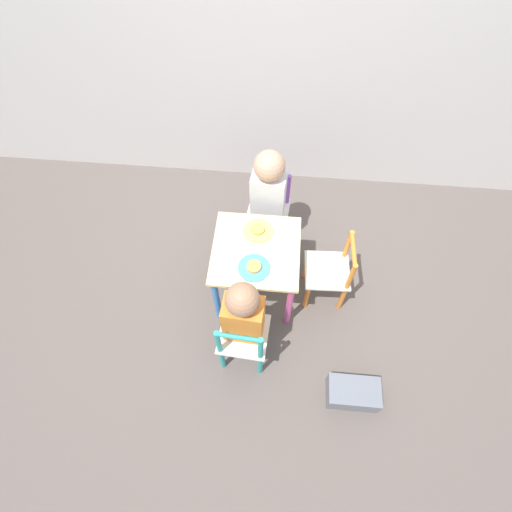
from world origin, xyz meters
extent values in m
plane|color=#5B514C|center=(0.00, 0.00, 0.00)|extent=(6.00, 6.00, 0.00)
cube|color=beige|center=(0.00, 0.00, 0.45)|extent=(0.48, 0.48, 0.02)
cylinder|color=#387AD1|center=(-0.21, -0.21, 0.22)|extent=(0.04, 0.04, 0.44)
cylinder|color=#E5599E|center=(0.21, -0.21, 0.22)|extent=(0.04, 0.04, 0.44)
cylinder|color=yellow|center=(-0.21, 0.21, 0.22)|extent=(0.04, 0.04, 0.44)
cylinder|color=green|center=(0.21, 0.21, 0.22)|extent=(0.04, 0.04, 0.44)
cube|color=silver|center=(0.04, 0.42, 0.26)|extent=(0.28, 0.28, 0.02)
cylinder|color=#8E51BC|center=(-0.08, 0.32, 0.13)|extent=(0.03, 0.03, 0.26)
cylinder|color=#8E51BC|center=(0.14, 0.30, 0.13)|extent=(0.03, 0.03, 0.26)
cylinder|color=#8E51BC|center=(-0.05, 0.53, 0.13)|extent=(0.03, 0.03, 0.26)
cylinder|color=#8E51BC|center=(0.16, 0.51, 0.13)|extent=(0.03, 0.03, 0.26)
cylinder|color=#8E51BC|center=(-0.05, 0.53, 0.38)|extent=(0.03, 0.03, 0.26)
cylinder|color=#8E51BC|center=(0.16, 0.51, 0.38)|extent=(0.03, 0.03, 0.26)
cylinder|color=#8E51BC|center=(0.05, 0.52, 0.50)|extent=(0.21, 0.04, 0.02)
cube|color=silver|center=(-0.03, -0.42, 0.26)|extent=(0.28, 0.28, 0.02)
cylinder|color=teal|center=(0.08, -0.32, 0.13)|extent=(0.03, 0.03, 0.26)
cylinder|color=teal|center=(-0.13, -0.30, 0.13)|extent=(0.03, 0.03, 0.26)
cylinder|color=teal|center=(0.07, -0.53, 0.13)|extent=(0.03, 0.03, 0.26)
cylinder|color=teal|center=(-0.14, -0.51, 0.13)|extent=(0.03, 0.03, 0.26)
cylinder|color=teal|center=(0.07, -0.53, 0.38)|extent=(0.03, 0.03, 0.26)
cylinder|color=teal|center=(-0.14, -0.51, 0.38)|extent=(0.03, 0.03, 0.26)
cylinder|color=teal|center=(-0.04, -0.52, 0.50)|extent=(0.21, 0.04, 0.02)
cube|color=silver|center=(0.42, 0.02, 0.26)|extent=(0.27, 0.27, 0.02)
cylinder|color=orange|center=(0.31, 0.12, 0.13)|extent=(0.03, 0.03, 0.26)
cylinder|color=orange|center=(0.31, -0.09, 0.13)|extent=(0.03, 0.03, 0.26)
cylinder|color=orange|center=(0.52, 0.13, 0.13)|extent=(0.03, 0.03, 0.26)
cylinder|color=orange|center=(0.53, -0.09, 0.13)|extent=(0.03, 0.03, 0.26)
cylinder|color=orange|center=(0.52, 0.13, 0.38)|extent=(0.03, 0.03, 0.26)
cylinder|color=orange|center=(0.53, -0.09, 0.38)|extent=(0.03, 0.03, 0.26)
cylinder|color=orange|center=(0.52, 0.02, 0.50)|extent=(0.03, 0.21, 0.02)
cylinder|color=#38383D|center=(-0.02, 0.30, 0.14)|extent=(0.07, 0.07, 0.27)
cylinder|color=#38383D|center=(0.08, 0.29, 0.14)|extent=(0.07, 0.07, 0.27)
cube|color=silver|center=(0.04, 0.40, 0.45)|extent=(0.21, 0.16, 0.35)
sphere|color=tan|center=(0.04, 0.40, 0.70)|extent=(0.18, 0.18, 0.18)
cylinder|color=#4C608E|center=(0.03, -0.30, 0.14)|extent=(0.07, 0.07, 0.27)
cylinder|color=#4C608E|center=(-0.07, -0.29, 0.14)|extent=(0.07, 0.07, 0.27)
cube|color=orange|center=(-0.03, -0.40, 0.42)|extent=(0.21, 0.15, 0.31)
sphere|color=#A37556|center=(-0.03, -0.40, 0.65)|extent=(0.16, 0.16, 0.16)
cylinder|color=#EADB66|center=(0.00, 0.12, 0.47)|extent=(0.16, 0.16, 0.01)
cylinder|color=gold|center=(0.00, 0.12, 0.48)|extent=(0.07, 0.07, 0.02)
cylinder|color=#4C9EE0|center=(0.00, -0.12, 0.47)|extent=(0.17, 0.17, 0.01)
cylinder|color=gold|center=(0.00, -0.12, 0.48)|extent=(0.08, 0.08, 0.02)
cube|color=slate|center=(0.58, -0.62, 0.06)|extent=(0.28, 0.16, 0.13)
camera|label=1|loc=(0.10, -1.18, 2.29)|focal=28.00mm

